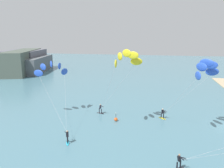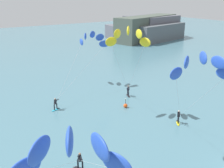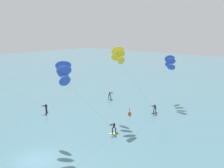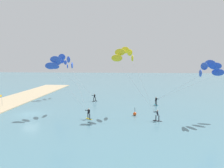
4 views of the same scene
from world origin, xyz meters
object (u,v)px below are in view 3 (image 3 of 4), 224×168
(kitesurfer_mid_water, at_px, (120,57))
(marker_buoy, at_px, (130,113))
(kitesurfer_downwind, at_px, (167,63))
(kitesurfer_far_out, at_px, (66,74))

(kitesurfer_mid_water, height_order, marker_buoy, kitesurfer_mid_water)
(marker_buoy, bearing_deg, kitesurfer_mid_water, -121.20)
(kitesurfer_downwind, bearing_deg, kitesurfer_far_out, -93.94)
(kitesurfer_mid_water, bearing_deg, marker_buoy, 58.80)
(kitesurfer_mid_water, distance_m, kitesurfer_downwind, 12.54)
(kitesurfer_mid_water, height_order, kitesurfer_downwind, kitesurfer_mid_water)
(kitesurfer_far_out, bearing_deg, kitesurfer_mid_water, 90.75)
(kitesurfer_mid_water, bearing_deg, kitesurfer_downwind, 82.05)
(kitesurfer_downwind, xyz_separation_m, marker_buoy, (-0.81, -10.76, -7.22))
(kitesurfer_mid_water, xyz_separation_m, kitesurfer_far_out, (0.14, -10.58, -1.10))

